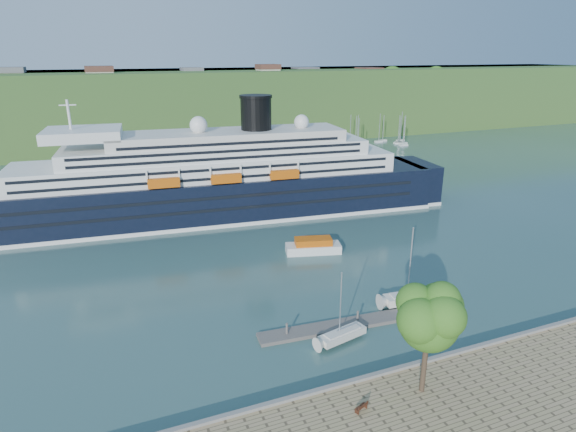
# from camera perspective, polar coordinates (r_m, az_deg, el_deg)

# --- Properties ---
(ground) EXTENTS (400.00, 400.00, 0.00)m
(ground) POSITION_cam_1_polar(r_m,az_deg,el_deg) (50.35, 12.24, -18.29)
(ground) COLOR #2E524F
(ground) RESTS_ON ground
(far_hillside) EXTENTS (400.00, 50.00, 24.00)m
(far_hillside) POSITION_cam_1_polar(r_m,az_deg,el_deg) (179.97, -14.60, 12.51)
(far_hillside) COLOR #316227
(far_hillside) RESTS_ON ground
(quay_coping) EXTENTS (220.00, 0.50, 0.30)m
(quay_coping) POSITION_cam_1_polar(r_m,az_deg,el_deg) (49.54, 12.47, -17.35)
(quay_coping) COLOR slate
(quay_coping) RESTS_ON promenade
(cruise_ship) EXTENTS (102.14, 24.67, 22.72)m
(cruise_ship) POSITION_cam_1_polar(r_m,az_deg,el_deg) (90.73, -10.32, 6.66)
(cruise_ship) COLOR black
(cruise_ship) RESTS_ON ground
(park_bench) EXTENTS (1.44, 1.00, 0.86)m
(park_bench) POSITION_cam_1_polar(r_m,az_deg,el_deg) (44.52, 8.66, -21.41)
(park_bench) COLOR #4F2716
(park_bench) RESTS_ON promenade
(promenade_tree) EXTENTS (6.98, 6.98, 11.57)m
(promenade_tree) POSITION_cam_1_polar(r_m,az_deg,el_deg) (44.65, 16.20, -13.39)
(promenade_tree) COLOR #2F691B
(promenade_tree) RESTS_ON promenade
(floating_pontoon) EXTENTS (19.51, 3.84, 0.43)m
(floating_pontoon) POSITION_cam_1_polar(r_m,az_deg,el_deg) (57.08, 6.21, -12.79)
(floating_pontoon) COLOR #655F5A
(floating_pontoon) RESTS_ON ground
(sailboat_white_near) EXTENTS (6.47, 3.03, 8.06)m
(sailboat_white_near) POSITION_cam_1_polar(r_m,az_deg,el_deg) (52.69, 6.59, -10.88)
(sailboat_white_near) COLOR silver
(sailboat_white_near) RESTS_ON ground
(sailboat_white_far) EXTENTS (7.88, 2.99, 9.93)m
(sailboat_white_far) POSITION_cam_1_polar(r_m,az_deg,el_deg) (61.02, 14.67, -6.08)
(sailboat_white_far) COLOR silver
(sailboat_white_far) RESTS_ON ground
(tender_launch) EXTENTS (9.18, 5.13, 2.41)m
(tender_launch) POSITION_cam_1_polar(r_m,az_deg,el_deg) (75.96, 3.01, -3.50)
(tender_launch) COLOR #C3530B
(tender_launch) RESTS_ON ground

